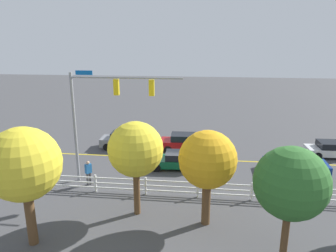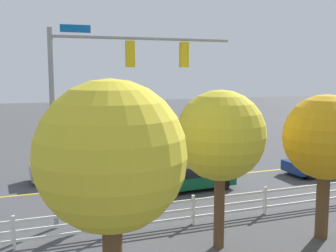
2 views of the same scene
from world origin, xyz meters
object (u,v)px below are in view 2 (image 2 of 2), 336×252
Objects in this scene: car_4 at (70,167)px; pedestrian at (84,206)px; car_1 at (331,148)px; tree_2 at (220,136)px; car_2 at (189,177)px; car_0 at (165,159)px; car_3 at (324,163)px; tree_4 at (111,158)px; tree_1 at (326,138)px.

pedestrian is at bearing -95.44° from car_4.
tree_2 is at bearing -144.76° from car_1.
car_1 is 0.96× the size of car_4.
tree_2 reaches higher than car_2.
pedestrian reaches higher than car_4.
car_0 is 1.08× the size of car_4.
tree_2 is at bearing 34.87° from car_3.
car_4 is 14.29m from tree_4.
car_0 is 0.98× the size of car_2.
tree_2 reaches higher than car_4.
car_4 reaches higher than car_3.
car_3 is at bearing -17.23° from car_4.
car_4 reaches higher than car_2.
car_4 is at bearing -93.63° from tree_4.
car_3 is at bearing -137.28° from car_1.
car_0 is 12.08m from car_1.
car_2 is at bearing -164.04° from car_1.
pedestrian is at bearing -25.51° from tree_1.
car_1 is at bearing -134.52° from car_3.
car_2 is 2.78× the size of pedestrian.
tree_1 is 3.84m from tree_2.
pedestrian is at bearing -130.18° from car_0.
car_1 reaches higher than car_2.
tree_2 is at bearing 72.39° from car_2.
car_2 is at bearing -105.08° from tree_2.
car_3 is 18.16m from tree_4.
pedestrian is at bearing 15.95° from car_3.
car_4 is (5.27, -4.03, 0.08)m from car_2.
car_0 is 1.02× the size of car_3.
tree_4 reaches higher than tree_1.
car_0 is 0.80× the size of tree_4.
tree_1 reaches higher than car_3.
tree_1 is at bearing -58.89° from car_4.
car_4 is 0.80× the size of tree_2.
car_2 is 8.59m from car_3.
car_0 reaches higher than car_2.
car_3 is (3.75, 3.63, 0.00)m from car_1.
tree_1 is at bearing -162.10° from tree_4.
tree_1 is at bearing -166.29° from pedestrian.
car_2 is 1.11× the size of car_4.
tree_4 reaches higher than car_0.
car_3 is 0.88× the size of tree_1.
tree_4 is at bearing 55.45° from car_2.
car_1 is 0.90× the size of car_3.
car_3 is (-8.59, -0.21, -0.00)m from car_2.
tree_1 is (6.58, 7.41, 2.95)m from car_3.
car_0 is at bearing -81.20° from tree_1.
car_2 is 0.89× the size of tree_2.
car_1 is at bearing -2.68° from car_0.
car_3 is at bearing -131.61° from tree_1.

